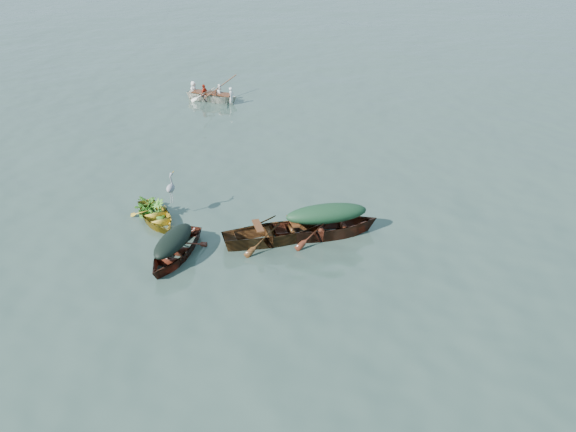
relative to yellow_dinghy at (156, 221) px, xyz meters
name	(u,v)px	position (x,y,z in m)	size (l,w,h in m)	color
ground	(266,251)	(3.53, -1.05, 0.00)	(140.00, 140.00, 0.00)	#364B42
yellow_dinghy	(156,221)	(0.00, 0.00, 0.00)	(1.16, 2.67, 0.69)	gold
dark_covered_boat	(175,258)	(1.24, -1.78, 0.00)	(1.19, 3.21, 0.77)	#561F14
green_tarp_boat	(326,236)	(5.01, 0.08, 0.00)	(1.30, 4.18, 0.96)	#532213
open_wooden_boat	(276,241)	(3.69, -0.48, 0.00)	(1.27, 4.09, 0.94)	#502E14
rowed_boat	(213,101)	(-1.87, 11.78, 0.00)	(1.10, 3.66, 0.84)	white
dark_tarp_cover	(173,239)	(1.24, -1.78, 0.59)	(0.66, 1.77, 0.40)	black
green_tarp_cover	(327,212)	(5.01, 0.08, 0.74)	(0.71, 2.30, 0.52)	#163623
thwart_benches	(276,226)	(3.69, -0.48, 0.49)	(0.76, 2.05, 0.04)	#4E2812
heron	(171,192)	(0.39, 0.39, 0.80)	(0.28, 0.40, 0.92)	#94969D
dinghy_weeds	(149,194)	(-0.33, 0.44, 0.64)	(0.70, 0.90, 0.60)	#2F6F1D
rowers	(212,85)	(-1.87, 11.78, 0.80)	(0.99, 2.56, 0.76)	silver
oars	(212,92)	(-1.87, 11.78, 0.45)	(2.60, 0.60, 0.06)	brown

